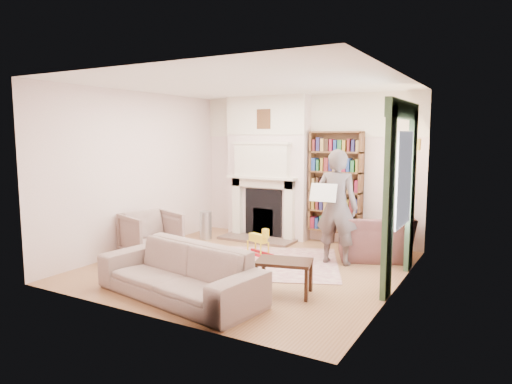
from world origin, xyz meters
The scene contains 25 objects.
floor centered at (0.00, 0.00, 0.00)m, with size 4.50×4.50×0.00m, color brown.
ceiling centered at (0.00, 0.00, 2.80)m, with size 4.50×4.50×0.00m, color white.
wall_back centered at (0.00, 2.25, 1.40)m, with size 4.50×4.50×0.00m, color white.
wall_front centered at (0.00, -2.25, 1.40)m, with size 4.50×4.50×0.00m, color white.
wall_left centered at (-2.25, 0.00, 1.40)m, with size 4.50×4.50×0.00m, color white.
wall_right centered at (2.25, 0.00, 1.40)m, with size 4.50×4.50×0.00m, color white.
fireplace centered at (-0.75, 2.05, 1.39)m, with size 1.70×0.58×2.80m.
bookcase centered at (0.65, 2.12, 1.18)m, with size 1.00×0.24×1.85m, color brown.
window centered at (2.23, 0.40, 1.45)m, with size 0.02×0.90×1.30m, color silver.
curtain_left centered at (2.20, -0.30, 1.20)m, with size 0.07×0.32×2.40m, color #2E452C.
curtain_right centered at (2.20, 1.10, 1.20)m, with size 0.07×0.32×2.40m, color #2E452C.
pelmet centered at (2.19, 0.40, 2.38)m, with size 0.09×1.70×0.24m, color #2E452C.
wall_sconce centered at (2.03, 1.50, 1.90)m, with size 0.20×0.24×0.24m, color gold, non-canonical shape.
rug centered at (0.02, 0.26, 0.01)m, with size 2.55×1.96×0.01m, color beige.
armchair_reading centered at (1.58, 1.44, 0.38)m, with size 1.16×1.02×0.76m, color #542D2D.
armchair_left centered at (-1.67, -0.35, 0.39)m, with size 0.82×0.85×0.77m, color gray.
sofa centered at (-0.06, -1.60, 0.33)m, with size 2.28×0.89×0.67m, color #A39986.
man_reading centered at (1.13, 0.84, 0.92)m, with size 0.67×0.44×1.83m, color #4F433F.
newspaper centered at (0.98, 0.64, 1.16)m, with size 0.42×0.02×0.29m, color silver.
coffee_table centered at (1.03, -0.84, 0.23)m, with size 0.70×0.45×0.45m, color black, non-canonical shape.
paraffin_heater centered at (-1.70, 1.24, 0.28)m, with size 0.24×0.24×0.55m, color #A9ABB1.
rocking_horse centered at (-0.20, 0.67, 0.24)m, with size 0.56×0.22×0.49m, color yellow, non-canonical shape.
board_game centered at (-0.58, 0.21, 0.03)m, with size 0.40×0.40×0.03m, color #DEE04F.
game_box_lid centered at (-0.41, 0.11, 0.04)m, with size 0.32×0.22×0.05m, color #A51215.
comic_annuals centered at (0.09, -0.32, 0.02)m, with size 0.95×0.83×0.02m.
Camera 1 is at (3.52, -5.97, 2.05)m, focal length 32.00 mm.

